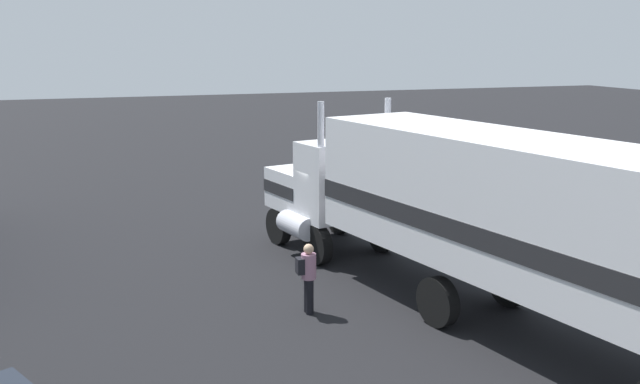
% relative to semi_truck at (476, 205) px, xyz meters
% --- Properties ---
extents(ground_plane, '(120.00, 120.00, 0.00)m').
position_rel_semi_truck_xyz_m(ground_plane, '(5.95, 1.23, -2.52)').
color(ground_plane, black).
extents(lane_stripe_near, '(4.31, 1.19, 0.01)m').
position_rel_semi_truck_xyz_m(lane_stripe_near, '(2.86, -2.27, -2.52)').
color(lane_stripe_near, silver).
rests_on(lane_stripe_near, ground_plane).
extents(lane_stripe_mid, '(4.31, 1.21, 0.01)m').
position_rel_semi_truck_xyz_m(lane_stripe_mid, '(2.08, -5.35, -2.52)').
color(lane_stripe_mid, silver).
rests_on(lane_stripe_mid, ground_plane).
extents(lane_stripe_far, '(4.33, 1.09, 0.01)m').
position_rel_semi_truck_xyz_m(lane_stripe_far, '(5.92, -8.47, -2.52)').
color(lane_stripe_far, silver).
rests_on(lane_stripe_far, ground_plane).
extents(semi_truck, '(14.36, 5.63, 4.50)m').
position_rel_semi_truck_xyz_m(semi_truck, '(0.00, 0.00, 0.00)').
color(semi_truck, white).
rests_on(semi_truck, ground_plane).
extents(person_bystander, '(0.34, 0.45, 1.63)m').
position_rel_semi_truck_xyz_m(person_bystander, '(1.24, 3.47, -1.63)').
color(person_bystander, black).
rests_on(person_bystander, ground_plane).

